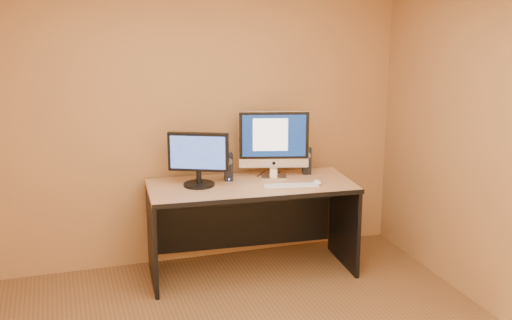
% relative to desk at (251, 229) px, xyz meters
% --- Properties ---
extents(walls, '(4.00, 4.00, 2.60)m').
position_rel_desk_xyz_m(walls, '(-0.48, -1.52, 0.90)').
color(walls, '#9D723F').
rests_on(walls, ground).
extents(desk, '(1.79, 0.88, 0.80)m').
position_rel_desk_xyz_m(desk, '(0.00, 0.00, 0.00)').
color(desk, tan).
rests_on(desk, ground).
extents(imac, '(0.66, 0.39, 0.60)m').
position_rel_desk_xyz_m(imac, '(0.26, 0.16, 0.70)').
color(imac, silver).
rests_on(imac, desk).
extents(second_monitor, '(0.58, 0.45, 0.46)m').
position_rel_desk_xyz_m(second_monitor, '(-0.43, 0.09, 0.63)').
color(second_monitor, black).
rests_on(second_monitor, desk).
extents(speaker_left, '(0.09, 0.09, 0.24)m').
position_rel_desk_xyz_m(speaker_left, '(-0.15, 0.17, 0.52)').
color(speaker_left, black).
rests_on(speaker_left, desk).
extents(speaker_right, '(0.09, 0.09, 0.24)m').
position_rel_desk_xyz_m(speaker_right, '(0.57, 0.17, 0.52)').
color(speaker_right, black).
rests_on(speaker_right, desk).
extents(keyboard, '(0.48, 0.21, 0.02)m').
position_rel_desk_xyz_m(keyboard, '(0.30, -0.18, 0.41)').
color(keyboard, silver).
rests_on(keyboard, desk).
extents(mouse, '(0.07, 0.11, 0.04)m').
position_rel_desk_xyz_m(mouse, '(0.53, -0.17, 0.42)').
color(mouse, silver).
rests_on(mouse, desk).
extents(cable_a, '(0.04, 0.24, 0.01)m').
position_rel_desk_xyz_m(cable_a, '(0.34, 0.30, 0.41)').
color(cable_a, black).
rests_on(cable_a, desk).
extents(cable_b, '(0.13, 0.16, 0.01)m').
position_rel_desk_xyz_m(cable_b, '(0.18, 0.28, 0.41)').
color(cable_b, black).
rests_on(cable_b, desk).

